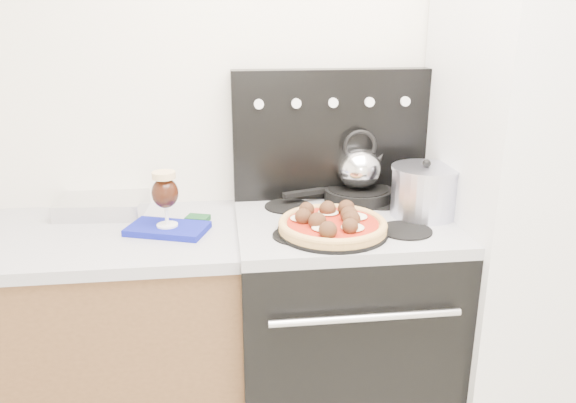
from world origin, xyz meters
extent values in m
cube|color=silver|center=(0.00, 1.50, 1.25)|extent=(3.50, 0.01, 2.50)
cube|color=brown|center=(-1.02, 1.20, 0.43)|extent=(1.45, 0.60, 0.86)
cube|color=#ABAAB3|center=(-1.02, 1.20, 0.88)|extent=(1.48, 0.63, 0.04)
cube|color=black|center=(0.08, 1.18, 0.44)|extent=(0.76, 0.65, 0.88)
cube|color=#ADADB2|center=(0.08, 1.18, 0.90)|extent=(0.76, 0.65, 0.04)
cube|color=black|center=(0.08, 1.45, 1.17)|extent=(0.76, 0.08, 0.50)
cube|color=silver|center=(0.78, 1.15, 0.95)|extent=(0.64, 0.68, 1.90)
cube|color=white|center=(-0.80, 1.40, 0.93)|extent=(0.33, 0.25, 0.06)
cube|color=#101690|center=(-0.54, 1.17, 0.91)|extent=(0.30, 0.23, 0.02)
cylinder|color=black|center=(0.01, 1.04, 0.93)|extent=(0.38, 0.38, 0.01)
cylinder|color=#252525|center=(0.18, 1.37, 0.94)|extent=(0.34, 0.34, 0.05)
cylinder|color=silver|center=(0.38, 1.18, 1.01)|extent=(0.27, 0.27, 0.17)
camera|label=1|loc=(-0.35, -0.67, 1.61)|focal=35.00mm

